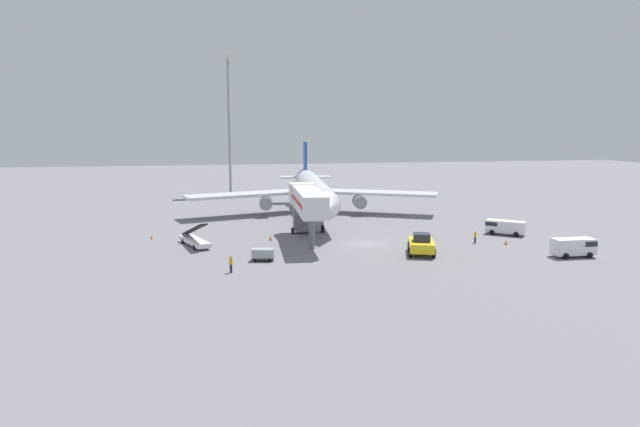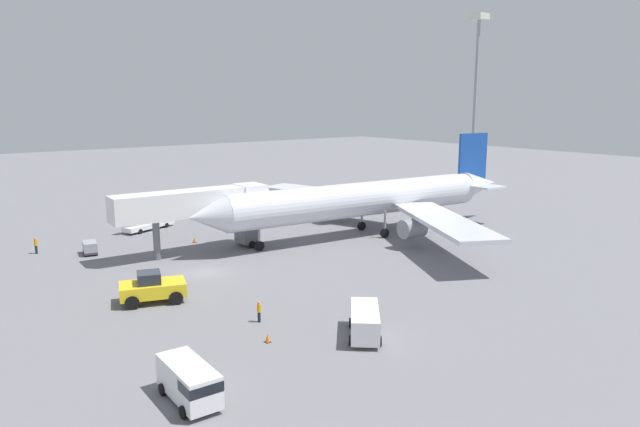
# 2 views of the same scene
# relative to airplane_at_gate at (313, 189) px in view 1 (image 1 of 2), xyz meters

# --- Properties ---
(ground_plane) EXTENTS (300.00, 300.00, 0.00)m
(ground_plane) POSITION_rel_airplane_at_gate_xyz_m (2.62, -23.15, -4.39)
(ground_plane) COLOR slate
(airplane_at_gate) EXTENTS (42.64, 44.84, 11.75)m
(airplane_at_gate) POSITION_rel_airplane_at_gate_xyz_m (0.00, 0.00, 0.00)
(airplane_at_gate) COLOR silver
(airplane_at_gate) RESTS_ON ground
(jet_bridge) EXTENTS (3.97, 16.78, 6.93)m
(jet_bridge) POSITION_rel_airplane_at_gate_xyz_m (-4.31, -20.03, 0.73)
(jet_bridge) COLOR silver
(jet_bridge) RESTS_ON ground
(pushback_tug) EXTENTS (4.22, 5.74, 2.51)m
(pushback_tug) POSITION_rel_airplane_at_gate_xyz_m (7.50, -30.20, -3.20)
(pushback_tug) COLOR yellow
(pushback_tug) RESTS_ON ground
(belt_loader_truck) EXTENTS (4.19, 7.29, 3.35)m
(belt_loader_truck) POSITION_rel_airplane_at_gate_xyz_m (-18.60, -20.56, -3.61)
(belt_loader_truck) COLOR white
(belt_loader_truck) RESTS_ON ground
(service_van_far_right) EXTENTS (5.17, 4.78, 1.95)m
(service_van_far_right) POSITION_rel_airplane_at_gate_xyz_m (23.04, -20.98, -3.26)
(service_van_far_right) COLOR white
(service_van_far_right) RESTS_ON ground
(service_van_far_center) EXTENTS (4.80, 2.24, 2.12)m
(service_van_far_center) POSITION_rel_airplane_at_gate_xyz_m (24.26, -34.59, -3.17)
(service_van_far_center) COLOR white
(service_van_far_center) RESTS_ON ground
(baggage_cart_outer_right) EXTENTS (2.59, 1.74, 1.34)m
(baggage_cart_outer_right) POSITION_rel_airplane_at_gate_xyz_m (-10.89, -29.94, -3.63)
(baggage_cart_outer_right) COLOR #38383D
(baggage_cart_outer_right) RESTS_ON ground
(ground_crew_worker_foreground) EXTENTS (0.47, 0.47, 1.80)m
(ground_crew_worker_foreground) POSITION_rel_airplane_at_gate_xyz_m (-14.54, -34.47, -3.43)
(ground_crew_worker_foreground) COLOR #1E2333
(ground_crew_worker_foreground) RESTS_ON ground
(ground_crew_worker_midground) EXTENTS (0.33, 0.33, 1.61)m
(ground_crew_worker_midground) POSITION_rel_airplane_at_gate_xyz_m (16.50, -25.58, -3.53)
(ground_crew_worker_midground) COLOR #1E2333
(ground_crew_worker_midground) RESTS_ON ground
(safety_cone_alpha) EXTENTS (0.39, 0.39, 0.61)m
(safety_cone_alpha) POSITION_rel_airplane_at_gate_xyz_m (19.99, -27.02, -4.09)
(safety_cone_alpha) COLOR black
(safety_cone_alpha) RESTS_ON ground
(safety_cone_bravo) EXTENTS (0.42, 0.42, 0.64)m
(safety_cone_bravo) POSITION_rel_airplane_at_gate_xyz_m (-8.99, -18.86, -4.07)
(safety_cone_bravo) COLOR black
(safety_cone_bravo) RESTS_ON ground
(safety_cone_charlie) EXTENTS (0.32, 0.32, 0.50)m
(safety_cone_charlie) POSITION_rel_airplane_at_gate_xyz_m (-24.37, -15.07, -4.14)
(safety_cone_charlie) COLOR black
(safety_cone_charlie) RESTS_ON ground
(apron_light_mast) EXTENTS (2.40, 2.40, 30.04)m
(apron_light_mast) POSITION_rel_airplane_at_gate_xyz_m (-12.58, 34.69, 15.95)
(apron_light_mast) COLOR #93969B
(apron_light_mast) RESTS_ON ground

